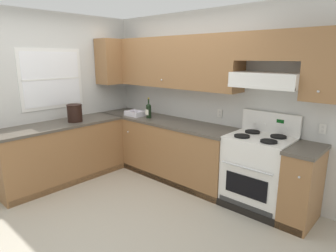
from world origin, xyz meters
TOP-DOWN VIEW (x-y plane):
  - ground_plane at (0.00, 0.00)m, footprint 7.04×7.04m
  - wall_back at (0.39, 1.53)m, footprint 4.68×0.57m
  - wall_left at (-1.59, 0.23)m, footprint 0.47×4.00m
  - counter_back_run at (-0.03, 1.24)m, footprint 3.60×0.65m
  - counter_left_run at (-1.24, -0.00)m, footprint 0.63×1.91m
  - stove at (1.35, 1.25)m, footprint 0.76×0.62m
  - wine_bottle at (-0.54, 1.18)m, footprint 0.08×0.08m
  - bowl at (-0.84, 1.15)m, footprint 0.32×0.23m
  - bucket at (-1.18, 0.22)m, footprint 0.23×0.23m

SIDE VIEW (x-z plane):
  - ground_plane at x=0.00m, z-range 0.00..0.00m
  - counter_back_run at x=-0.03m, z-range 0.00..0.91m
  - counter_left_run at x=-1.24m, z-range 0.00..0.91m
  - stove at x=1.35m, z-range -0.12..1.08m
  - bowl at x=-0.84m, z-range 0.90..0.98m
  - wine_bottle at x=-0.54m, z-range 0.87..1.21m
  - bucket at x=-1.18m, z-range 0.92..1.18m
  - wall_left at x=-1.59m, z-range 0.07..2.62m
  - wall_back at x=0.39m, z-range 0.20..2.75m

